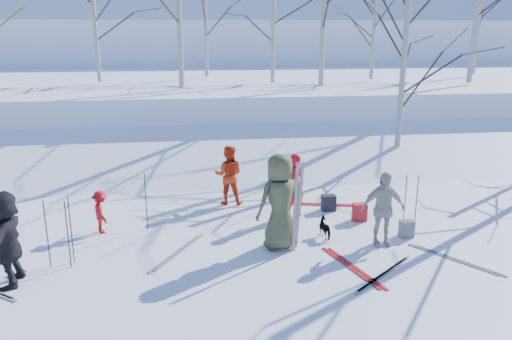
{
  "coord_description": "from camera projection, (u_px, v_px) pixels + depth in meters",
  "views": [
    {
      "loc": [
        -1.46,
        -9.35,
        4.37
      ],
      "look_at": [
        0.0,
        1.5,
        1.3
      ],
      "focal_mm": 35.0,
      "sensor_mm": 36.0,
      "label": 1
    }
  ],
  "objects": [
    {
      "name": "ground",
      "position": [
        266.0,
        250.0,
        10.29
      ],
      "size": [
        120.0,
        120.0,
        0.0
      ],
      "primitive_type": "plane",
      "color": "white",
      "rests_on": "ground"
    },
    {
      "name": "snow_ramp",
      "position": [
        234.0,
        159.0,
        16.92
      ],
      "size": [
        70.0,
        9.49,
        4.12
      ],
      "primitive_type": "cube",
      "rotation": [
        0.3,
        0.0,
        0.0
      ],
      "color": "white",
      "rests_on": "ground"
    },
    {
      "name": "snow_plateau",
      "position": [
        217.0,
        97.0,
        26.24
      ],
      "size": [
        70.0,
        18.0,
        2.2
      ],
      "primitive_type": "cube",
      "color": "white",
      "rests_on": "ground"
    },
    {
      "name": "far_hill",
      "position": [
        203.0,
        57.0,
        46.01
      ],
      "size": [
        90.0,
        30.0,
        6.0
      ],
      "primitive_type": "cube",
      "color": "white",
      "rests_on": "ground"
    },
    {
      "name": "skier_olive_center",
      "position": [
        280.0,
        202.0,
        10.16
      ],
      "size": [
        1.13,
        0.92,
        2.0
      ],
      "primitive_type": "imported",
      "rotation": [
        0.0,
        0.0,
        3.48
      ],
      "color": "#414529",
      "rests_on": "ground"
    },
    {
      "name": "skier_red_north",
      "position": [
        294.0,
        185.0,
        11.96
      ],
      "size": [
        0.64,
        0.49,
        1.57
      ],
      "primitive_type": "imported",
      "rotation": [
        0.0,
        0.0,
        3.36
      ],
      "color": "#B11013",
      "rests_on": "ground"
    },
    {
      "name": "skier_redor_behind",
      "position": [
        229.0,
        175.0,
        12.87
      ],
      "size": [
        0.86,
        0.73,
        1.54
      ],
      "primitive_type": "imported",
      "rotation": [
        0.0,
        0.0,
        2.92
      ],
      "color": "red",
      "rests_on": "ground"
    },
    {
      "name": "skier_red_seated",
      "position": [
        101.0,
        212.0,
        11.06
      ],
      "size": [
        0.57,
        0.71,
        0.97
      ],
      "primitive_type": "imported",
      "rotation": [
        0.0,
        0.0,
        1.95
      ],
      "color": "#B11013",
      "rests_on": "ground"
    },
    {
      "name": "skier_cream_east",
      "position": [
        383.0,
        209.0,
        10.36
      ],
      "size": [
        0.93,
        0.39,
        1.59
      ],
      "primitive_type": "imported",
      "rotation": [
        0.0,
        0.0,
        -0.01
      ],
      "color": "beige",
      "rests_on": "ground"
    },
    {
      "name": "skier_grey_west",
      "position": [
        6.0,
        238.0,
        8.71
      ],
      "size": [
        0.52,
        1.61,
        1.74
      ],
      "primitive_type": "imported",
      "rotation": [
        0.0,
        0.0,
        4.71
      ],
      "color": "black",
      "rests_on": "ground"
    },
    {
      "name": "dog",
      "position": [
        326.0,
        228.0,
        10.86
      ],
      "size": [
        0.36,
        0.56,
        0.44
      ],
      "primitive_type": "imported",
      "rotation": [
        0.0,
        0.0,
        3.39
      ],
      "color": "black",
      "rests_on": "ground"
    },
    {
      "name": "upright_ski_left",
      "position": [
        295.0,
        208.0,
        9.96
      ],
      "size": [
        0.1,
        0.17,
        1.9
      ],
      "primitive_type": "cube",
      "rotation": [
        0.07,
        0.0,
        0.2
      ],
      "color": "silver",
      "rests_on": "ground"
    },
    {
      "name": "upright_ski_right",
      "position": [
        299.0,
        206.0,
        10.05
      ],
      "size": [
        0.15,
        0.23,
        1.89
      ],
      "primitive_type": "cube",
      "rotation": [
        0.1,
        0.0,
        0.38
      ],
      "color": "silver",
      "rests_on": "ground"
    },
    {
      "name": "ski_pair_a",
      "position": [
        455.0,
        259.0,
        9.84
      ],
      "size": [
        1.99,
        2.09,
        0.02
      ],
      "primitive_type": null,
      "rotation": [
        0.0,
        0.0,
        0.61
      ],
      "color": "silver",
      "rests_on": "ground"
    },
    {
      "name": "ski_pair_b",
      "position": [
        352.0,
        267.0,
        9.51
      ],
      "size": [
        1.24,
        2.01,
        0.02
      ],
      "primitive_type": null,
      "rotation": [
        0.0,
        0.0,
        0.29
      ],
      "color": "#A41717",
      "rests_on": "ground"
    },
    {
      "name": "ski_pair_c",
      "position": [
        178.0,
        252.0,
        10.16
      ],
      "size": [
        1.86,
        2.07,
        0.02
      ],
      "primitive_type": null,
      "rotation": [
        0.0,
        0.0,
        -0.53
      ],
      "color": "silver",
      "rests_on": "ground"
    },
    {
      "name": "ski_pair_e",
      "position": [
        321.0,
        205.0,
        12.94
      ],
      "size": [
        1.05,
        1.99,
        0.02
      ],
      "primitive_type": null,
      "rotation": [
        0.0,
        0.0,
        1.34
      ],
      "color": "#A41717",
      "rests_on": "ground"
    },
    {
      "name": "ski_pair_f",
      "position": [
        384.0,
        274.0,
        9.25
      ],
      "size": [
        2.07,
        2.1,
        0.02
      ],
      "primitive_type": null,
      "rotation": [
        0.0,
        0.0,
        -0.88
      ],
      "color": "silver",
      "rests_on": "ground"
    },
    {
      "name": "ski_pole_a",
      "position": [
        416.0,
        204.0,
        11.01
      ],
      "size": [
        0.02,
        0.02,
        1.34
      ],
      "primitive_type": "cylinder",
      "color": "black",
      "rests_on": "ground"
    },
    {
      "name": "ski_pole_b",
      "position": [
        146.0,
        202.0,
        11.17
      ],
      "size": [
        0.02,
        0.02,
        1.34
      ],
      "primitive_type": "cylinder",
      "color": "black",
      "rests_on": "ground"
    },
    {
      "name": "ski_pole_c",
      "position": [
        47.0,
        234.0,
        9.4
      ],
      "size": [
        0.02,
        0.02,
        1.34
      ],
      "primitive_type": "cylinder",
      "color": "black",
      "rests_on": "ground"
    },
    {
      "name": "ski_pole_d",
      "position": [
        68.0,
        234.0,
        9.38
      ],
      "size": [
        0.02,
        0.02,
        1.34
      ],
      "primitive_type": "cylinder",
      "color": "black",
      "rests_on": "ground"
    },
    {
      "name": "ski_pole_e",
      "position": [
        71.0,
        230.0,
        9.59
      ],
      "size": [
        0.02,
        0.02,
        1.34
      ],
      "primitive_type": "cylinder",
      "color": "black",
      "rests_on": "ground"
    },
    {
      "name": "ski_pole_f",
      "position": [
        273.0,
        183.0,
        12.49
      ],
      "size": [
        0.02,
        0.02,
        1.34
      ],
      "primitive_type": "cylinder",
      "color": "black",
      "rests_on": "ground"
    },
    {
      "name": "ski_pole_g",
      "position": [
        405.0,
        204.0,
        11.0
      ],
      "size": [
        0.02,
        0.02,
        1.34
      ],
      "primitive_type": "cylinder",
      "color": "black",
      "rests_on": "ground"
    },
    {
      "name": "ski_pole_h",
      "position": [
        292.0,
        181.0,
        12.68
      ],
      "size": [
        0.02,
        0.02,
        1.34
      ],
      "primitive_type": "cylinder",
      "color": "black",
      "rests_on": "ground"
    },
    {
      "name": "backpack_red",
      "position": [
        360.0,
        212.0,
        11.83
      ],
      "size": [
        0.32,
        0.22,
        0.42
      ],
      "primitive_type": "cube",
      "color": "#A8191E",
      "rests_on": "ground"
    },
    {
      "name": "backpack_grey",
      "position": [
        407.0,
        229.0,
        10.89
      ],
      "size": [
        0.3,
        0.2,
        0.38
      ],
      "primitive_type": "cube",
      "color": "slate",
      "rests_on": "ground"
    },
    {
      "name": "backpack_dark",
      "position": [
        328.0,
        203.0,
        12.5
      ],
      "size": [
        0.34,
        0.24,
        0.4
      ],
      "primitive_type": "cube",
      "color": "black",
      "rests_on": "ground"
    },
    {
      "name": "birch_plateau_a",
      "position": [
        205.0,
        19.0,
        23.61
      ],
      "size": [
        4.38,
        4.38,
        5.4
      ],
      "primitive_type": null,
      "color": "silver",
      "rests_on": "snow_plateau"
    },
    {
      "name": "birch_plateau_b",
      "position": [
        95.0,
        22.0,
        21.13
      ],
      "size": [
        4.1,
        4.1,
        5.0
      ],
      "primitive_type": null,
      "color": "silver",
      "rests_on": "snow_plateau"
    },
    {
      "name": "birch_plateau_e",
      "position": [
        374.0,
        36.0,
        22.69
      ],
      "size": [
        3.32,
        3.32,
        3.89
      ],
      "primitive_type": null,
      "color": "silver",
      "rests_on": "snow_plateau"
    },
    {
      "name": "birch_plateau_f",
      "position": [
        479.0,
        17.0,
        24.72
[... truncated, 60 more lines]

